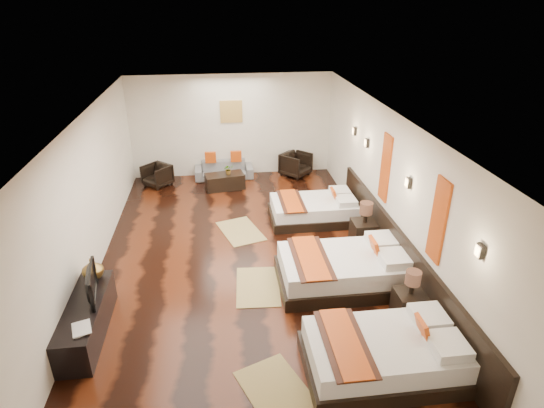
{
  "coord_description": "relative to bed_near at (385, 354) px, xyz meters",
  "views": [
    {
      "loc": [
        -0.41,
        -7.37,
        4.71
      ],
      "look_at": [
        0.55,
        0.24,
        1.1
      ],
      "focal_mm": 29.66,
      "sensor_mm": 36.0,
      "label": 1
    }
  ],
  "objects": [
    {
      "name": "floor",
      "position": [
        -1.7,
        2.96,
        -0.28
      ],
      "size": [
        5.5,
        9.5,
        0.01
      ],
      "primitive_type": "cube",
      "color": "black",
      "rests_on": "ground"
    },
    {
      "name": "ceiling",
      "position": [
        -1.7,
        2.96,
        2.52
      ],
      "size": [
        5.5,
        9.5,
        0.01
      ],
      "primitive_type": "cube",
      "color": "white",
      "rests_on": "floor"
    },
    {
      "name": "back_wall",
      "position": [
        -1.7,
        7.71,
        1.12
      ],
      "size": [
        5.5,
        0.01,
        2.8
      ],
      "primitive_type": "cube",
      "color": "silver",
      "rests_on": "floor"
    },
    {
      "name": "left_wall",
      "position": [
        -4.45,
        2.96,
        1.12
      ],
      "size": [
        0.01,
        9.5,
        2.8
      ],
      "primitive_type": "cube",
      "color": "silver",
      "rests_on": "floor"
    },
    {
      "name": "right_wall",
      "position": [
        1.05,
        2.96,
        1.12
      ],
      "size": [
        0.01,
        9.5,
        2.8
      ],
      "primitive_type": "cube",
      "color": "silver",
      "rests_on": "floor"
    },
    {
      "name": "headboard_panel",
      "position": [
        1.01,
        2.16,
        0.17
      ],
      "size": [
        0.08,
        6.6,
        0.9
      ],
      "primitive_type": "cube",
      "color": "black",
      "rests_on": "floor"
    },
    {
      "name": "bed_near",
      "position": [
        0.0,
        0.0,
        0.0
      ],
      "size": [
        2.13,
        1.34,
        0.81
      ],
      "color": "black",
      "rests_on": "floor"
    },
    {
      "name": "bed_mid",
      "position": [
        0.0,
        2.05,
        0.02
      ],
      "size": [
        2.28,
        1.43,
        0.87
      ],
      "color": "black",
      "rests_on": "floor"
    },
    {
      "name": "bed_far",
      "position": [
        -0.0,
        4.57,
        -0.02
      ],
      "size": [
        1.95,
        1.23,
        0.74
      ],
      "color": "black",
      "rests_on": "floor"
    },
    {
      "name": "nightstand_a",
      "position": [
        0.75,
        0.99,
        0.03
      ],
      "size": [
        0.45,
        0.45,
        0.89
      ],
      "color": "black",
      "rests_on": "floor"
    },
    {
      "name": "nightstand_b",
      "position": [
        0.75,
        3.3,
        0.06
      ],
      "size": [
        0.49,
        0.49,
        0.97
      ],
      "color": "black",
      "rests_on": "floor"
    },
    {
      "name": "jute_mat_near",
      "position": [
        -1.5,
        -0.24,
        -0.27
      ],
      "size": [
        1.14,
        1.39,
        0.01
      ],
      "primitive_type": "cube",
      "rotation": [
        0.0,
        0.0,
        0.38
      ],
      "color": "#96834C",
      "rests_on": "floor"
    },
    {
      "name": "jute_mat_mid",
      "position": [
        -1.53,
        2.13,
        -0.27
      ],
      "size": [
        0.83,
        1.25,
        0.01
      ],
      "primitive_type": "cube",
      "rotation": [
        0.0,
        0.0,
        -0.07
      ],
      "color": "#96834C",
      "rests_on": "floor"
    },
    {
      "name": "jute_mat_far",
      "position": [
        -1.71,
        4.21,
        -0.27
      ],
      "size": [
        1.08,
        1.37,
        0.01
      ],
      "primitive_type": "cube",
      "rotation": [
        0.0,
        0.0,
        0.31
      ],
      "color": "#96834C",
      "rests_on": "floor"
    },
    {
      "name": "tv_console",
      "position": [
        -4.2,
        1.24,
        -0.0
      ],
      "size": [
        0.5,
        1.8,
        0.55
      ],
      "primitive_type": "cube",
      "color": "black",
      "rests_on": "floor"
    },
    {
      "name": "tv",
      "position": [
        -4.15,
        1.42,
        0.51
      ],
      "size": [
        0.24,
        0.82,
        0.47
      ],
      "primitive_type": "imported",
      "rotation": [
        0.0,
        0.0,
        1.74
      ],
      "color": "black",
      "rests_on": "tv_console"
    },
    {
      "name": "book",
      "position": [
        -4.2,
        0.64,
        0.29
      ],
      "size": [
        0.33,
        0.38,
        0.03
      ],
      "primitive_type": "imported",
      "rotation": [
        0.0,
        0.0,
        0.32
      ],
      "color": "black",
      "rests_on": "tv_console"
    },
    {
      "name": "figurine",
      "position": [
        -4.2,
        1.94,
        0.45
      ],
      "size": [
        0.35,
        0.35,
        0.35
      ],
      "primitive_type": "imported",
      "rotation": [
        0.0,
        0.0,
        0.05
      ],
      "color": "brown",
      "rests_on": "tv_console"
    },
    {
      "name": "sofa",
      "position": [
        -1.97,
        7.41,
        -0.04
      ],
      "size": [
        1.61,
        0.66,
        0.47
      ],
      "primitive_type": "imported",
      "rotation": [
        0.0,
        0.0,
        0.02
      ],
      "color": "slate",
      "rests_on": "floor"
    },
    {
      "name": "armchair_left",
      "position": [
        -3.76,
        7.06,
        0.02
      ],
      "size": [
        0.9,
        0.9,
        0.59
      ],
      "primitive_type": "imported",
      "rotation": [
        0.0,
        0.0,
        -0.75
      ],
      "color": "black",
      "rests_on": "floor"
    },
    {
      "name": "armchair_right",
      "position": [
        0.05,
        7.34,
        0.05
      ],
      "size": [
        1.01,
        1.01,
        0.66
      ],
      "primitive_type": "imported",
      "rotation": [
        0.0,
        0.0,
        0.78
      ],
      "color": "black",
      "rests_on": "floor"
    },
    {
      "name": "coffee_table",
      "position": [
        -1.97,
        6.64,
        -0.08
      ],
      "size": [
        1.08,
        0.68,
        0.4
      ],
      "primitive_type": "cube",
      "rotation": [
        0.0,
        0.0,
        0.19
      ],
      "color": "black",
      "rests_on": "floor"
    },
    {
      "name": "table_plant",
      "position": [
        -1.86,
        6.65,
        0.25
      ],
      "size": [
        0.27,
        0.25,
        0.26
      ],
      "primitive_type": "imported",
      "rotation": [
        0.0,
        0.0,
        0.19
      ],
      "color": "#24551C",
      "rests_on": "coffee_table"
    },
    {
      "name": "orange_panel_a",
      "position": [
        1.03,
        1.06,
        1.42
      ],
      "size": [
        0.04,
        0.4,
        1.3
      ],
      "primitive_type": "cube",
      "color": "#D86014",
      "rests_on": "right_wall"
    },
    {
      "name": "orange_panel_b",
      "position": [
        1.03,
        3.26,
        1.42
      ],
      "size": [
        0.04,
        0.4,
        1.3
      ],
      "primitive_type": "cube",
      "color": "#D86014",
      "rests_on": "right_wall"
    },
    {
      "name": "sconce_near",
      "position": [
        1.01,
        -0.04,
        1.57
      ],
      "size": [
        0.07,
        0.12,
        0.18
      ],
      "color": "black",
      "rests_on": "right_wall"
    },
    {
      "name": "sconce_mid",
      "position": [
        1.01,
        2.16,
        1.57
      ],
      "size": [
        0.07,
        0.12,
        0.18
      ],
      "color": "black",
      "rests_on": "right_wall"
    },
    {
      "name": "sconce_far",
      "position": [
        1.01,
        4.36,
        1.57
      ],
      "size": [
        0.07,
        0.12,
        0.18
      ],
      "color": "black",
      "rests_on": "right_wall"
    },
    {
      "name": "sconce_lounge",
      "position": [
        1.01,
        5.26,
        1.57
      ],
      "size": [
        0.07,
        0.12,
        0.18
      ],
      "color": "black",
      "rests_on": "right_wall"
    },
    {
      "name": "gold_artwork",
      "position": [
        -1.7,
        7.69,
        1.52
      ],
      "size": [
        0.6,
        0.04,
        0.6
      ],
      "primitive_type": "cube",
      "color": "#AD873F",
      "rests_on": "back_wall"
    }
  ]
}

